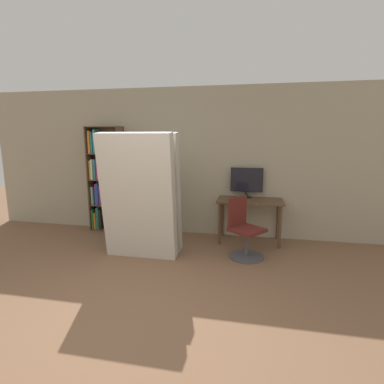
{
  "coord_description": "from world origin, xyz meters",
  "views": [
    {
      "loc": [
        1.2,
        -2.43,
        1.82
      ],
      "look_at": [
        0.38,
        1.64,
        1.05
      ],
      "focal_mm": 28.0,
      "sensor_mm": 36.0,
      "label": 1
    }
  ],
  "objects_px": {
    "monitor": "(247,181)",
    "office_chair": "(244,234)",
    "mattress_near": "(138,197)",
    "bookshelf": "(103,180)",
    "mattress_far": "(146,193)"
  },
  "relations": [
    {
      "from": "monitor",
      "to": "mattress_near",
      "type": "relative_size",
      "value": 0.3
    },
    {
      "from": "mattress_near",
      "to": "mattress_far",
      "type": "height_order",
      "value": "same"
    },
    {
      "from": "office_chair",
      "to": "mattress_far",
      "type": "distance_m",
      "value": 1.64
    },
    {
      "from": "office_chair",
      "to": "mattress_far",
      "type": "height_order",
      "value": "mattress_far"
    },
    {
      "from": "mattress_near",
      "to": "monitor",
      "type": "bearing_deg",
      "value": 39.23
    },
    {
      "from": "mattress_near",
      "to": "mattress_far",
      "type": "distance_m",
      "value": 0.31
    },
    {
      "from": "bookshelf",
      "to": "mattress_far",
      "type": "relative_size",
      "value": 1.06
    },
    {
      "from": "bookshelf",
      "to": "mattress_near",
      "type": "xyz_separation_m",
      "value": [
        1.21,
        -1.24,
        -0.05
      ]
    },
    {
      "from": "mattress_near",
      "to": "mattress_far",
      "type": "relative_size",
      "value": 1.0
    },
    {
      "from": "office_chair",
      "to": "bookshelf",
      "type": "relative_size",
      "value": 0.45
    },
    {
      "from": "office_chair",
      "to": "mattress_far",
      "type": "bearing_deg",
      "value": -177.32
    },
    {
      "from": "monitor",
      "to": "office_chair",
      "type": "height_order",
      "value": "monitor"
    },
    {
      "from": "bookshelf",
      "to": "mattress_near",
      "type": "relative_size",
      "value": 1.06
    },
    {
      "from": "bookshelf",
      "to": "mattress_near",
      "type": "distance_m",
      "value": 1.73
    },
    {
      "from": "mattress_near",
      "to": "bookshelf",
      "type": "bearing_deg",
      "value": 134.3
    }
  ]
}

